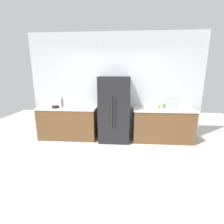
# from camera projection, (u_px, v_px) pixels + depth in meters

# --- Properties ---
(ground_plane) EXTENTS (9.58, 9.58, 0.00)m
(ground_plane) POSITION_uv_depth(u_px,v_px,m) (111.00, 165.00, 3.35)
(ground_plane) COLOR beige
(kitchen_back_panel) EXTENTS (4.79, 0.10, 2.90)m
(kitchen_back_panel) POSITION_uv_depth(u_px,v_px,m) (116.00, 87.00, 4.65)
(kitchen_back_panel) COLOR silver
(kitchen_back_panel) RESTS_ON ground_plane
(counter_left) EXTENTS (1.62, 0.59, 0.90)m
(counter_left) POSITION_uv_depth(u_px,v_px,m) (68.00, 123.00, 4.65)
(counter_left) COLOR brown
(counter_left) RESTS_ON ground_plane
(counter_right) EXTENTS (1.61, 0.59, 0.90)m
(counter_right) POSITION_uv_depth(u_px,v_px,m) (162.00, 125.00, 4.46)
(counter_right) COLOR brown
(counter_right) RESTS_ON ground_plane
(refrigerator) EXTENTS (0.81, 0.67, 1.75)m
(refrigerator) POSITION_uv_depth(u_px,v_px,m) (114.00, 110.00, 4.41)
(refrigerator) COLOR black
(refrigerator) RESTS_ON ground_plane
(toaster) EXTENTS (0.24, 0.18, 0.20)m
(toaster) POSITION_uv_depth(u_px,v_px,m) (174.00, 105.00, 4.33)
(toaster) COLOR silver
(toaster) RESTS_ON counter_right
(bottle_a) EXTENTS (0.06, 0.06, 0.28)m
(bottle_a) POSITION_uv_depth(u_px,v_px,m) (62.00, 103.00, 4.57)
(bottle_a) COLOR brown
(bottle_a) RESTS_ON counter_left
(cup_a) EXTENTS (0.09, 0.09, 0.10)m
(cup_a) POSITION_uv_depth(u_px,v_px,m) (164.00, 106.00, 4.46)
(cup_a) COLOR green
(cup_a) RESTS_ON counter_right
(cup_b) EXTENTS (0.08, 0.08, 0.08)m
(cup_b) POSITION_uv_depth(u_px,v_px,m) (159.00, 107.00, 4.45)
(cup_b) COLOR orange
(cup_b) RESTS_ON counter_right
(bowl_a) EXTENTS (0.19, 0.19, 0.06)m
(bowl_a) POSITION_uv_depth(u_px,v_px,m) (56.00, 107.00, 4.48)
(bowl_a) COLOR black
(bowl_a) RESTS_ON counter_left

